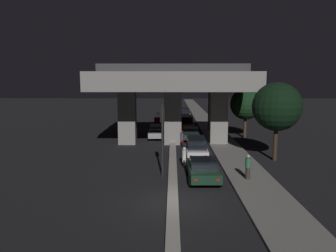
{
  "coord_description": "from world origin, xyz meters",
  "views": [
    {
      "loc": [
        -0.02,
        -16.6,
        6.5
      ],
      "look_at": [
        -0.53,
        19.58,
        1.4
      ],
      "focal_mm": 35.0,
      "sensor_mm": 36.0,
      "label": 1
    }
  ],
  "objects_px": {
    "street_lamp": "(206,95)",
    "car_dark_red_second_oncoming": "(161,118)",
    "car_taxi_yellow_fourth": "(186,123)",
    "car_taxi_yellow_sixth": "(184,113)",
    "motorcycle_blue_filtering_far": "(179,128)",
    "car_white_second": "(196,147)",
    "pedestrian_on_sidewalk": "(248,167)",
    "car_dark_red_fifth": "(184,119)",
    "motorcycle_white_filtering_near": "(184,158)",
    "car_dark_green_third": "(191,133)",
    "car_silver_lead_oncoming": "(157,131)",
    "motorcycle_red_filtering_mid": "(182,139)",
    "traffic_light_left_of_median": "(162,128)",
    "car_dark_green_lead": "(203,169)"
  },
  "relations": [
    {
      "from": "car_silver_lead_oncoming",
      "to": "motorcycle_red_filtering_mid",
      "type": "height_order",
      "value": "motorcycle_red_filtering_mid"
    },
    {
      "from": "car_taxi_yellow_fourth",
      "to": "car_dark_red_second_oncoming",
      "type": "distance_m",
      "value": 8.69
    },
    {
      "from": "car_dark_green_lead",
      "to": "car_white_second",
      "type": "relative_size",
      "value": 1.1
    },
    {
      "from": "car_dark_green_third",
      "to": "car_taxi_yellow_sixth",
      "type": "xyz_separation_m",
      "value": [
        -0.05,
        20.46,
        0.16
      ]
    },
    {
      "from": "car_taxi_yellow_sixth",
      "to": "car_dark_red_second_oncoming",
      "type": "distance_m",
      "value": 6.91
    },
    {
      "from": "car_taxi_yellow_fourth",
      "to": "car_taxi_yellow_sixth",
      "type": "distance_m",
      "value": 13.79
    },
    {
      "from": "car_taxi_yellow_sixth",
      "to": "car_dark_green_third",
      "type": "bearing_deg",
      "value": 177.87
    },
    {
      "from": "car_dark_red_fifth",
      "to": "car_dark_green_third",
      "type": "bearing_deg",
      "value": 178.5
    },
    {
      "from": "car_white_second",
      "to": "car_dark_green_third",
      "type": "height_order",
      "value": "car_white_second"
    },
    {
      "from": "car_white_second",
      "to": "car_taxi_yellow_fourth",
      "type": "height_order",
      "value": "car_taxi_yellow_fourth"
    },
    {
      "from": "car_white_second",
      "to": "motorcycle_blue_filtering_far",
      "type": "relative_size",
      "value": 2.36
    },
    {
      "from": "car_dark_red_fifth",
      "to": "car_taxi_yellow_sixth",
      "type": "height_order",
      "value": "car_taxi_yellow_sixth"
    },
    {
      "from": "car_white_second",
      "to": "pedestrian_on_sidewalk",
      "type": "distance_m",
      "value": 6.97
    },
    {
      "from": "car_taxi_yellow_sixth",
      "to": "car_dark_red_fifth",
      "type": "bearing_deg",
      "value": 176.07
    },
    {
      "from": "street_lamp",
      "to": "motorcycle_white_filtering_near",
      "type": "relative_size",
      "value": 4.51
    },
    {
      "from": "car_dark_green_third",
      "to": "car_taxi_yellow_fourth",
      "type": "relative_size",
      "value": 1.04
    },
    {
      "from": "motorcycle_blue_filtering_far",
      "to": "car_dark_red_fifth",
      "type": "bearing_deg",
      "value": -5.43
    },
    {
      "from": "traffic_light_left_of_median",
      "to": "car_dark_green_lead",
      "type": "height_order",
      "value": "traffic_light_left_of_median"
    },
    {
      "from": "street_lamp",
      "to": "car_dark_red_fifth",
      "type": "relative_size",
      "value": 1.71
    },
    {
      "from": "car_dark_red_second_oncoming",
      "to": "pedestrian_on_sidewalk",
      "type": "xyz_separation_m",
      "value": [
        6.61,
        -29.6,
        0.21
      ]
    },
    {
      "from": "car_taxi_yellow_sixth",
      "to": "pedestrian_on_sidewalk",
      "type": "distance_m",
      "value": 35.57
    },
    {
      "from": "street_lamp",
      "to": "car_white_second",
      "type": "distance_m",
      "value": 14.99
    },
    {
      "from": "motorcycle_red_filtering_mid",
      "to": "pedestrian_on_sidewalk",
      "type": "xyz_separation_m",
      "value": [
        3.94,
        -11.61,
        0.3
      ]
    },
    {
      "from": "street_lamp",
      "to": "car_white_second",
      "type": "relative_size",
      "value": 1.85
    },
    {
      "from": "car_silver_lead_oncoming",
      "to": "car_white_second",
      "type": "bearing_deg",
      "value": 19.38
    },
    {
      "from": "car_taxi_yellow_sixth",
      "to": "motorcycle_red_filtering_mid",
      "type": "height_order",
      "value": "car_taxi_yellow_sixth"
    },
    {
      "from": "car_dark_green_lead",
      "to": "car_dark_green_third",
      "type": "distance_m",
      "value": 14.69
    },
    {
      "from": "traffic_light_left_of_median",
      "to": "car_dark_red_second_oncoming",
      "type": "relative_size",
      "value": 1.06
    },
    {
      "from": "traffic_light_left_of_median",
      "to": "car_dark_red_fifth",
      "type": "relative_size",
      "value": 1.09
    },
    {
      "from": "car_dark_red_fifth",
      "to": "car_dark_green_lead",
      "type": "bearing_deg",
      "value": 177.81
    },
    {
      "from": "car_dark_green_lead",
      "to": "car_taxi_yellow_sixth",
      "type": "relative_size",
      "value": 1.0
    },
    {
      "from": "car_taxi_yellow_fourth",
      "to": "car_white_second",
      "type": "bearing_deg",
      "value": -179.87
    },
    {
      "from": "street_lamp",
      "to": "pedestrian_on_sidewalk",
      "type": "distance_m",
      "value": 21.06
    },
    {
      "from": "car_white_second",
      "to": "motorcycle_white_filtering_near",
      "type": "relative_size",
      "value": 2.43
    },
    {
      "from": "car_taxi_yellow_fourth",
      "to": "pedestrian_on_sidewalk",
      "type": "relative_size",
      "value": 2.77
    },
    {
      "from": "car_taxi_yellow_fourth",
      "to": "car_dark_red_second_oncoming",
      "type": "bearing_deg",
      "value": 23.25
    },
    {
      "from": "car_taxi_yellow_sixth",
      "to": "motorcycle_blue_filtering_far",
      "type": "xyz_separation_m",
      "value": [
        -1.13,
        -15.82,
        -0.22
      ]
    },
    {
      "from": "street_lamp",
      "to": "car_dark_red_second_oncoming",
      "type": "bearing_deg",
      "value": 123.6
    },
    {
      "from": "car_dark_green_lead",
      "to": "car_silver_lead_oncoming",
      "type": "distance_m",
      "value": 16.17
    },
    {
      "from": "car_taxi_yellow_fourth",
      "to": "motorcycle_red_filtering_mid",
      "type": "bearing_deg",
      "value": 174.45
    },
    {
      "from": "pedestrian_on_sidewalk",
      "to": "car_dark_green_lead",
      "type": "bearing_deg",
      "value": 174.23
    },
    {
      "from": "car_taxi_yellow_sixth",
      "to": "car_silver_lead_oncoming",
      "type": "bearing_deg",
      "value": 167.02
    },
    {
      "from": "car_dark_green_lead",
      "to": "car_taxi_yellow_sixth",
      "type": "xyz_separation_m",
      "value": [
        -0.05,
        35.16,
        0.12
      ]
    },
    {
      "from": "car_dark_red_fifth",
      "to": "street_lamp",
      "type": "bearing_deg",
      "value": -162.95
    },
    {
      "from": "street_lamp",
      "to": "motorcycle_red_filtering_mid",
      "type": "relative_size",
      "value": 4.45
    },
    {
      "from": "car_dark_red_fifth",
      "to": "car_white_second",
      "type": "bearing_deg",
      "value": 178.01
    },
    {
      "from": "car_taxi_yellow_fourth",
      "to": "motorcycle_white_filtering_near",
      "type": "height_order",
      "value": "car_taxi_yellow_fourth"
    },
    {
      "from": "car_taxi_yellow_fourth",
      "to": "pedestrian_on_sidewalk",
      "type": "bearing_deg",
      "value": -172.59
    },
    {
      "from": "car_dark_red_second_oncoming",
      "to": "motorcycle_red_filtering_mid",
      "type": "distance_m",
      "value": 18.19
    },
    {
      "from": "car_dark_green_third",
      "to": "car_dark_red_fifth",
      "type": "relative_size",
      "value": 1.03
    }
  ]
}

